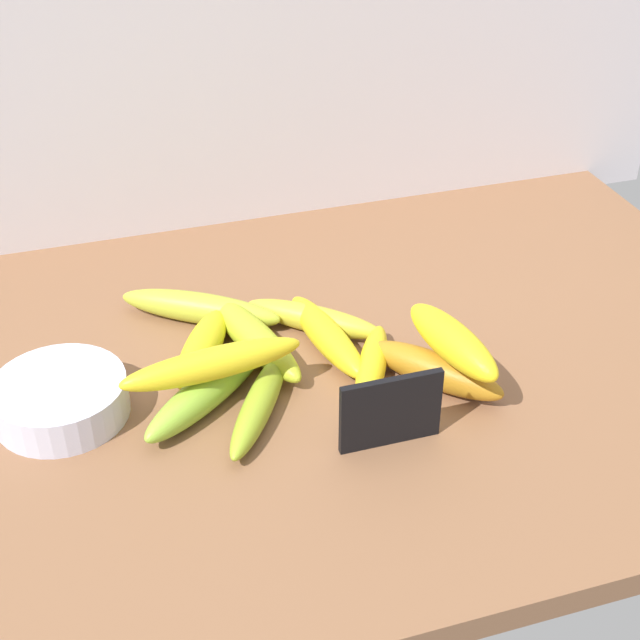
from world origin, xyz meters
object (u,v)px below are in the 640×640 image
(banana_2, at_px, (372,367))
(banana_10, at_px, (212,364))
(banana_8, at_px, (202,348))
(banana_1, at_px, (208,390))
(fruit_bowl, at_px, (60,399))
(banana_6, at_px, (435,370))
(banana_7, at_px, (254,337))
(banana_5, at_px, (313,319))
(banana_9, at_px, (453,341))
(banana_3, at_px, (327,336))
(banana_0, at_px, (200,308))
(banana_4, at_px, (259,404))
(chalkboard_sign, at_px, (390,413))

(banana_2, height_order, banana_10, banana_10)
(banana_8, bearing_deg, banana_1, -96.42)
(fruit_bowl, relative_size, banana_6, 0.86)
(banana_7, distance_m, banana_8, 0.06)
(banana_5, relative_size, banana_10, 0.88)
(banana_1, relative_size, banana_9, 1.30)
(fruit_bowl, xyz_separation_m, banana_3, (0.31, 0.03, -0.00))
(banana_2, xyz_separation_m, banana_5, (-0.04, 0.11, 0.00))
(banana_8, bearing_deg, banana_0, 80.49)
(banana_0, height_order, banana_9, banana_9)
(banana_1, height_order, banana_2, banana_1)
(banana_2, distance_m, banana_9, 0.10)
(banana_6, bearing_deg, banana_4, 178.17)
(fruit_bowl, relative_size, banana_4, 0.79)
(fruit_bowl, bearing_deg, banana_5, 13.31)
(chalkboard_sign, relative_size, banana_3, 0.61)
(banana_3, height_order, banana_6, banana_6)
(banana_1, relative_size, banana_6, 1.19)
(banana_0, distance_m, banana_8, 0.09)
(chalkboard_sign, bearing_deg, banana_5, 94.16)
(banana_8, xyz_separation_m, banana_10, (-0.00, -0.08, 0.04))
(banana_0, distance_m, banana_6, 0.31)
(banana_9, bearing_deg, chalkboard_sign, -145.35)
(banana_3, bearing_deg, banana_1, -158.54)
(banana_7, bearing_deg, banana_1, -131.07)
(fruit_bowl, bearing_deg, banana_1, -10.94)
(banana_2, bearing_deg, chalkboard_sign, -100.21)
(banana_0, xyz_separation_m, banana_8, (-0.01, -0.09, 0.00))
(banana_10, bearing_deg, banana_3, 23.87)
(banana_4, bearing_deg, banana_5, 53.15)
(banana_0, bearing_deg, banana_10, -95.80)
(chalkboard_sign, relative_size, banana_9, 0.71)
(banana_2, height_order, banana_6, banana_6)
(banana_8, relative_size, banana_10, 0.76)
(banana_4, xyz_separation_m, banana_10, (-0.04, 0.03, 0.04))
(banana_8, bearing_deg, banana_6, -26.18)
(banana_0, bearing_deg, fruit_bowl, -143.21)
(banana_5, bearing_deg, banana_3, -84.62)
(banana_1, relative_size, banana_4, 1.10)
(banana_7, bearing_deg, banana_6, -34.40)
(banana_0, xyz_separation_m, banana_1, (-0.02, -0.16, 0.00))
(fruit_bowl, bearing_deg, chalkboard_sign, -24.39)
(banana_2, bearing_deg, banana_10, 178.45)
(banana_3, distance_m, banana_6, 0.14)
(banana_0, bearing_deg, chalkboard_sign, -62.67)
(fruit_bowl, bearing_deg, banana_0, 36.79)
(banana_0, distance_m, banana_7, 0.10)
(banana_1, bearing_deg, chalkboard_sign, -34.77)
(banana_7, bearing_deg, banana_3, -13.76)
(fruit_bowl, xyz_separation_m, banana_2, (0.34, -0.04, -0.01))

